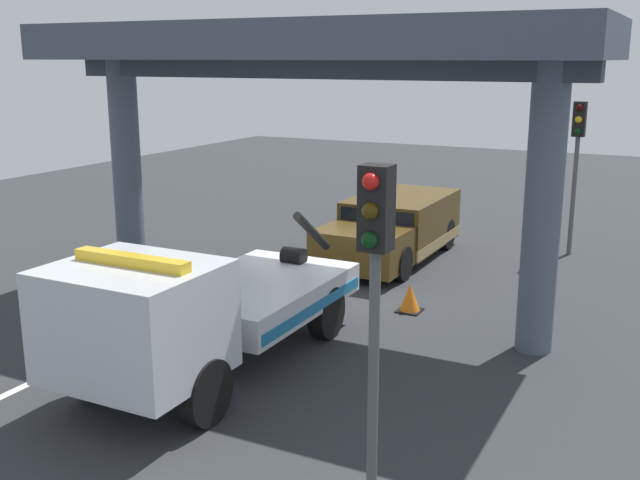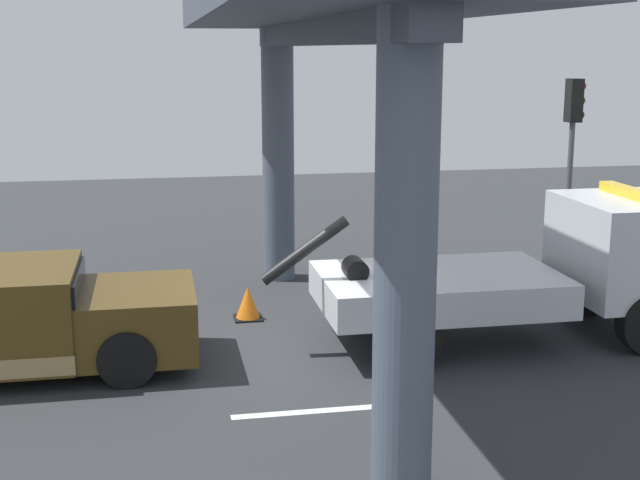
{
  "view_description": "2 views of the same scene",
  "coord_description": "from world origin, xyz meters",
  "px_view_note": "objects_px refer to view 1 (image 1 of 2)",
  "views": [
    {
      "loc": [
        13.5,
        7.04,
        5.17
      ],
      "look_at": [
        0.87,
        0.58,
        1.71
      ],
      "focal_mm": 42.09,
      "sensor_mm": 36.0,
      "label": 1
    },
    {
      "loc": [
        -2.14,
        -13.09,
        4.72
      ],
      "look_at": [
        0.38,
        0.26,
        1.76
      ],
      "focal_mm": 49.32,
      "sensor_mm": 36.0,
      "label": 2
    }
  ],
  "objects_px": {
    "traffic_cone_orange": "(410,299)",
    "tow_truck_white": "(194,310)",
    "traffic_light_near": "(577,144)",
    "traffic_light_far": "(375,270)",
    "towed_van_green": "(393,229)"
  },
  "relations": [
    {
      "from": "traffic_light_near",
      "to": "tow_truck_white",
      "type": "bearing_deg",
      "value": -20.17
    },
    {
      "from": "towed_van_green",
      "to": "traffic_light_near",
      "type": "bearing_deg",
      "value": 121.03
    },
    {
      "from": "towed_van_green",
      "to": "traffic_light_near",
      "type": "distance_m",
      "value": 5.28
    },
    {
      "from": "towed_van_green",
      "to": "traffic_light_far",
      "type": "height_order",
      "value": "traffic_light_far"
    },
    {
      "from": "traffic_light_near",
      "to": "traffic_cone_orange",
      "type": "xyz_separation_m",
      "value": [
        6.36,
        -2.18,
        -2.7
      ]
    },
    {
      "from": "traffic_cone_orange",
      "to": "traffic_light_near",
      "type": "bearing_deg",
      "value": 161.05
    },
    {
      "from": "towed_van_green",
      "to": "traffic_cone_orange",
      "type": "bearing_deg",
      "value": 26.34
    },
    {
      "from": "tow_truck_white",
      "to": "traffic_light_near",
      "type": "distance_m",
      "value": 12.05
    },
    {
      "from": "towed_van_green",
      "to": "traffic_light_near",
      "type": "relative_size",
      "value": 1.28
    },
    {
      "from": "traffic_light_near",
      "to": "traffic_light_far",
      "type": "xyz_separation_m",
      "value": [
        13.5,
        0.0,
        0.03
      ]
    },
    {
      "from": "traffic_light_near",
      "to": "traffic_light_far",
      "type": "relative_size",
      "value": 0.99
    },
    {
      "from": "traffic_cone_orange",
      "to": "tow_truck_white",
      "type": "bearing_deg",
      "value": -21.74
    },
    {
      "from": "tow_truck_white",
      "to": "traffic_cone_orange",
      "type": "height_order",
      "value": "tow_truck_white"
    },
    {
      "from": "towed_van_green",
      "to": "traffic_light_far",
      "type": "relative_size",
      "value": 1.26
    },
    {
      "from": "towed_van_green",
      "to": "tow_truck_white",
      "type": "bearing_deg",
      "value": 0.0
    }
  ]
}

